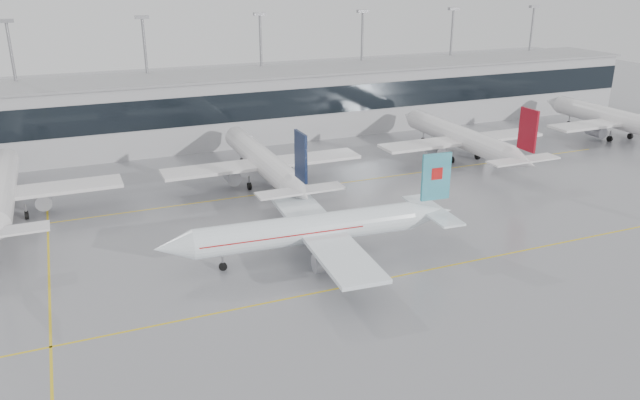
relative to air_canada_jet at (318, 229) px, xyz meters
name	(u,v)px	position (x,y,z in m)	size (l,w,h in m)	color
ground	(365,283)	(2.02, -7.73, -3.36)	(320.00, 320.00, 0.00)	gray
taxi_line_main	(365,283)	(2.02, -7.73, -3.35)	(120.00, 0.25, 0.01)	gold
taxi_line_north	(272,193)	(2.02, 22.27, -3.35)	(120.00, 0.25, 0.01)	gold
taxi_line_cross	(49,273)	(-27.98, 7.27, -3.35)	(0.25, 60.00, 0.01)	gold
terminal	(216,109)	(2.02, 54.27, 2.64)	(180.00, 15.00, 12.00)	#A2A2A6
terminal_glass	(226,109)	(2.02, 46.72, 4.14)	(180.00, 0.20, 5.00)	black
terminal_roof	(214,75)	(2.02, 54.27, 8.84)	(182.00, 16.00, 0.40)	gray
light_masts	(206,65)	(2.02, 60.27, 9.99)	(156.40, 1.00, 22.60)	gray
air_canada_jet	(318,229)	(0.00, 0.00, 0.00)	(34.66, 27.26, 10.67)	white
parked_jet_b	(1,192)	(-32.98, 25.96, 0.35)	(29.64, 36.96, 11.72)	white
parked_jet_c	(263,161)	(2.02, 25.96, 0.35)	(29.64, 36.96, 11.72)	white
parked_jet_d	(462,138)	(37.02, 25.96, 0.35)	(29.64, 36.96, 11.72)	white
parked_jet_e	(618,120)	(72.02, 25.96, 0.35)	(29.64, 36.96, 11.72)	white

